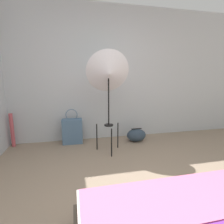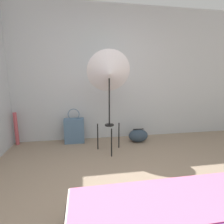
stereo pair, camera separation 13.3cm
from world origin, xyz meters
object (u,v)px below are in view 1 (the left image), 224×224
(tote_bag, at_px, (72,131))
(paper_roll, at_px, (12,130))
(photo_umbrella, at_px, (109,74))
(duffel_bag, at_px, (136,135))

(tote_bag, height_order, paper_roll, tote_bag)
(photo_umbrella, relative_size, paper_roll, 2.72)
(photo_umbrella, height_order, duffel_bag, photo_umbrella)
(tote_bag, distance_m, duffel_bag, 1.24)
(duffel_bag, relative_size, paper_roll, 0.62)
(photo_umbrella, height_order, tote_bag, photo_umbrella)
(photo_umbrella, height_order, paper_roll, photo_umbrella)
(tote_bag, height_order, duffel_bag, tote_bag)
(tote_bag, xyz_separation_m, paper_roll, (-1.06, 0.08, 0.06))
(duffel_bag, bearing_deg, tote_bag, 172.06)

